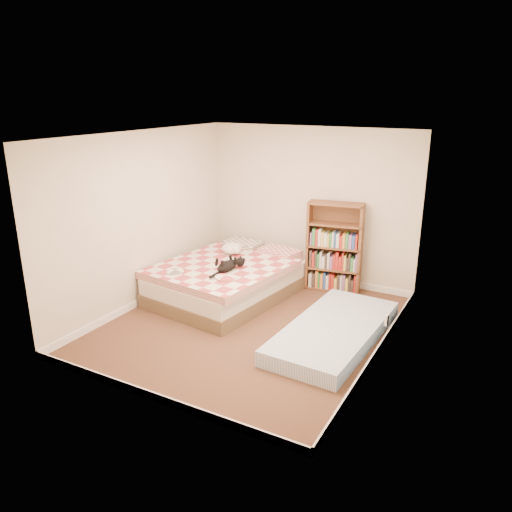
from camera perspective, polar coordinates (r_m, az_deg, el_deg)
The scene contains 6 objects.
room at distance 6.37m, azimuth -0.80°, elevation 1.88°, with size 3.51×4.01×2.51m.
bed at distance 7.66m, azimuth -2.99°, elevation -2.55°, with size 1.88×2.44×0.61m.
bookshelf at distance 7.90m, azimuth 8.93°, elevation -0.16°, with size 0.89×0.42×1.41m.
floor_mattress at distance 6.47m, azimuth 8.89°, elevation -8.53°, with size 1.00×2.22×0.20m, color #6989B0.
black_cat at distance 7.20m, azimuth -3.16°, elevation -1.05°, with size 0.35×0.73×0.16m.
white_dog at distance 7.92m, azimuth -2.76°, elevation 0.87°, with size 0.37×0.40×0.17m.
Camera 1 is at (3.02, -5.32, 2.99)m, focal length 35.00 mm.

